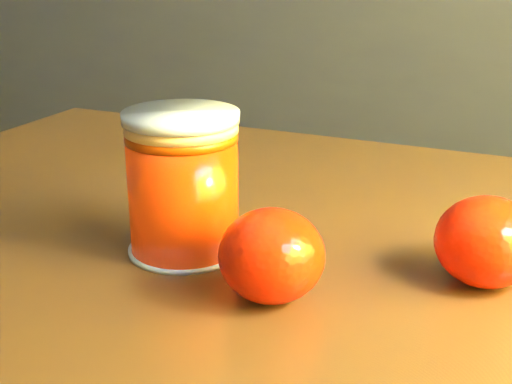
% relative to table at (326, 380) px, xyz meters
% --- Properties ---
extents(kitchen_counter, '(3.15, 0.60, 0.90)m').
position_rel_table_xyz_m(kitchen_counter, '(-0.85, 1.37, -0.21)').
color(kitchen_counter, '#424246').
rests_on(kitchen_counter, ground).
extents(table, '(1.05, 0.76, 0.76)m').
position_rel_table_xyz_m(table, '(0.00, 0.00, 0.00)').
color(table, brown).
rests_on(table, ground).
extents(juice_glass, '(0.09, 0.09, 0.11)m').
position_rel_table_xyz_m(juice_glass, '(-0.11, -0.02, 0.15)').
color(juice_glass, '#EE3004').
rests_on(juice_glass, table).
extents(orange_front, '(0.08, 0.08, 0.06)m').
position_rel_table_xyz_m(orange_front, '(-0.02, -0.06, 0.13)').
color(orange_front, '#FF2305').
rests_on(orange_front, table).
extents(orange_back, '(0.08, 0.08, 0.06)m').
position_rel_table_xyz_m(orange_back, '(0.10, 0.03, 0.13)').
color(orange_back, '#FF2305').
rests_on(orange_back, table).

